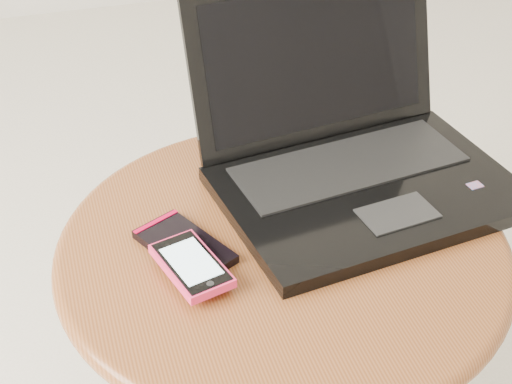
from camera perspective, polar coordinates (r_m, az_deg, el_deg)
name	(u,v)px	position (r m, az deg, el deg)	size (l,w,h in m)	color
table	(282,297)	(1.03, 1.87, -7.61)	(0.56, 0.56, 0.44)	#5D3212
laptop	(352,151)	(1.05, 6.96, 2.95)	(0.41, 0.37, 0.24)	black
phone_black	(184,246)	(0.95, -5.19, -3.93)	(0.11, 0.14, 0.01)	black
phone_pink	(191,265)	(0.90, -4.69, -5.30)	(0.08, 0.12, 0.01)	#F12A5C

